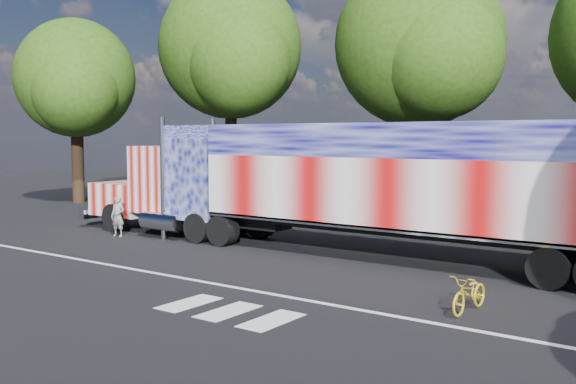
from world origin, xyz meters
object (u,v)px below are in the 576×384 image
Objects in this scene: semi_truck at (333,182)px; woman at (118,216)px; tree_nw_a at (232,48)px; coach_bus at (315,177)px; tree_w_a at (76,79)px; bicycle at (470,293)px; tree_n_mid at (421,44)px.

semi_truck reaches higher than woman.
coach_bus is at bearing -27.02° from tree_nw_a.
woman is at bearing -167.63° from semi_truck.
woman is 0.15× the size of tree_w_a.
semi_truck is 1.59× the size of tree_nw_a.
coach_bus is at bearing 127.31° from semi_truck.
semi_truck reaches higher than bicycle.
coach_bus is 8.16× the size of bicycle.
tree_n_mid is at bearing 24.32° from tree_nw_a.
tree_nw_a is at bearing 46.60° from tree_w_a.
tree_n_mid is at bearing 60.79° from woman.
tree_w_a is at bearing 164.29° from bicycle.
tree_n_mid is (16.27, 11.08, 1.90)m from tree_w_a.
tree_w_a is at bearing 133.94° from woman.
tree_w_a is 0.79× the size of tree_nw_a.
semi_truck is 7.90m from bicycle.
tree_w_a reaches higher than semi_truck.
tree_nw_a is (6.16, 6.52, 1.99)m from tree_w_a.
tree_w_a is 0.77× the size of tree_n_mid.
woman is 0.97× the size of bicycle.
coach_bus is 0.95× the size of tree_n_mid.
tree_n_mid is at bearing 83.33° from coach_bus.
semi_truck is 8.82m from coach_bus.
tree_n_mid is at bearing 34.27° from tree_w_a.
woman is 0.11× the size of tree_n_mid.
semi_truck is 18.02m from tree_n_mid.
tree_nw_a reaches higher than woman.
woman is (-8.60, -1.89, -1.57)m from semi_truck.
tree_n_mid is at bearing 104.78° from semi_truck.
woman is at bearing -110.10° from coach_bus.
bicycle is (11.61, -11.42, -1.56)m from coach_bus.
tree_n_mid reaches higher than coach_bus.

